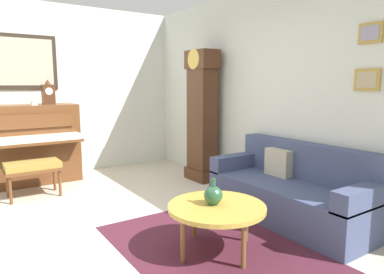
# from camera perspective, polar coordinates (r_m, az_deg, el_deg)

# --- Properties ---
(ground_plane) EXTENTS (6.40, 6.00, 0.10)m
(ground_plane) POSITION_cam_1_polar(r_m,az_deg,el_deg) (3.96, -16.11, -14.86)
(ground_plane) COLOR beige
(wall_left) EXTENTS (0.13, 4.90, 2.80)m
(wall_left) POSITION_cam_1_polar(r_m,az_deg,el_deg) (6.17, -24.21, 6.99)
(wall_left) COLOR silver
(wall_left) RESTS_ON ground_plane
(wall_back) EXTENTS (5.30, 0.13, 2.80)m
(wall_back) POSITION_cam_1_polar(r_m,az_deg,el_deg) (4.90, 11.14, 7.25)
(wall_back) COLOR silver
(wall_back) RESTS_ON ground_plane
(area_rug) EXTENTS (2.10, 1.50, 0.01)m
(area_rug) POSITION_cam_1_polar(r_m,az_deg,el_deg) (3.40, 3.25, -17.58)
(area_rug) COLOR #4C1E2D
(area_rug) RESTS_ON ground_plane
(piano) EXTENTS (0.87, 1.44, 1.20)m
(piano) POSITION_cam_1_polar(r_m,az_deg,el_deg) (5.84, -25.27, -1.05)
(piano) COLOR brown
(piano) RESTS_ON ground_plane
(piano_bench) EXTENTS (0.42, 0.70, 0.48)m
(piano_bench) POSITION_cam_1_polar(r_m,az_deg,el_deg) (5.12, -24.65, -4.56)
(piano_bench) COLOR brown
(piano_bench) RESTS_ON ground_plane
(grandfather_clock) EXTENTS (0.52, 0.34, 2.03)m
(grandfather_clock) POSITION_cam_1_polar(r_m,az_deg,el_deg) (5.44, 1.62, 2.91)
(grandfather_clock) COLOR #4C2B19
(grandfather_clock) RESTS_ON ground_plane
(couch) EXTENTS (1.90, 0.80, 0.84)m
(couch) POSITION_cam_1_polar(r_m,az_deg,el_deg) (4.12, 16.13, -8.57)
(couch) COLOR #424C70
(couch) RESTS_ON ground_plane
(coffee_table) EXTENTS (0.88, 0.88, 0.44)m
(coffee_table) POSITION_cam_1_polar(r_m,az_deg,el_deg) (3.18, 4.08, -11.59)
(coffee_table) COLOR gold
(coffee_table) RESTS_ON ground_plane
(mantel_clock) EXTENTS (0.13, 0.18, 0.38)m
(mantel_clock) POSITION_cam_1_polar(r_m,az_deg,el_deg) (5.83, -22.49, 6.67)
(mantel_clock) COLOR #4C2B19
(mantel_clock) RESTS_ON piano
(teacup) EXTENTS (0.12, 0.12, 0.06)m
(teacup) POSITION_cam_1_polar(r_m,az_deg,el_deg) (5.64, -24.48, 5.01)
(teacup) COLOR white
(teacup) RESTS_ON piano
(green_jug) EXTENTS (0.17, 0.17, 0.24)m
(green_jug) POSITION_cam_1_polar(r_m,az_deg,el_deg) (3.16, 3.50, -9.47)
(green_jug) COLOR #234C33
(green_jug) RESTS_ON coffee_table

